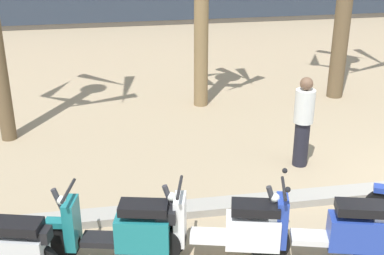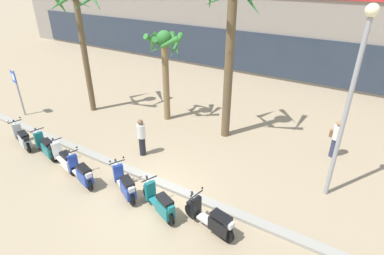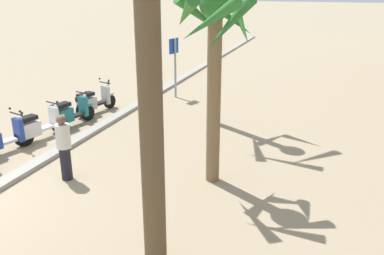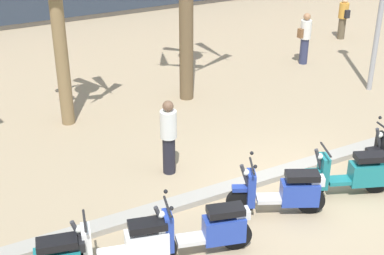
# 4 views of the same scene
# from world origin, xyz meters

# --- Properties ---
(scooter_teal_lead_nearest) EXTENTS (1.79, 0.71, 1.04)m
(scooter_teal_lead_nearest) POSITION_xyz_m (-5.17, -0.43, 0.46)
(scooter_teal_lead_nearest) COLOR black
(scooter_teal_lead_nearest) RESTS_ON ground
(scooter_white_last_in_row) EXTENTS (1.81, 0.75, 1.04)m
(scooter_white_last_in_row) POSITION_xyz_m (-3.81, -0.60, 0.45)
(scooter_white_last_in_row) COLOR black
(scooter_white_last_in_row) RESTS_ON ground
(scooter_blue_tail_end) EXTENTS (1.81, 0.77, 1.17)m
(scooter_blue_tail_end) POSITION_xyz_m (-2.55, -0.87, 0.46)
(scooter_blue_tail_end) COLOR black
(scooter_blue_tail_end) RESTS_ON ground
(pedestrian_window_shopping) EXTENTS (0.34, 0.34, 1.62)m
(pedestrian_window_shopping) POSITION_xyz_m (-1.93, 1.77, 0.85)
(pedestrian_window_shopping) COLOR black
(pedestrian_window_shopping) RESTS_ON ground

